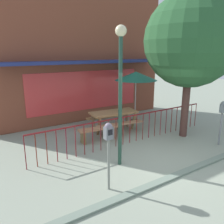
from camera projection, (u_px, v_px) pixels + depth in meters
The scene contains 11 objects.
ground at pixel (164, 161), 6.47m from camera, with size 40.00×40.00×0.00m, color gray.
pub_storefront at pixel (83, 59), 9.89m from camera, with size 8.07×1.27×5.46m.
patio_fence_front at pixel (130, 124), 7.62m from camera, with size 6.80×0.04×0.97m.
picnic_table_left at pixel (114, 116), 8.83m from camera, with size 1.95×1.56×0.79m.
patio_umbrella at pixel (136, 76), 9.73m from camera, with size 1.81×1.81×2.19m.
patio_bench at pixel (98, 131), 7.88m from camera, with size 1.43×0.46×0.48m.
parking_meter_near at pixel (109, 139), 4.86m from camera, with size 0.18×0.17×1.57m.
parking_meter_far at pixel (223, 112), 7.33m from camera, with size 0.18×0.17×1.48m.
street_tree at pixel (191, 41), 7.59m from camera, with size 3.13×3.13×4.94m.
street_lamp at pixel (120, 77), 5.71m from camera, with size 0.28×0.28×3.63m.
curb_edge at pixel (185, 173), 5.87m from camera, with size 11.30×0.20×0.11m, color slate.
Camera 1 is at (-4.43, -4.16, 3.01)m, focal length 36.63 mm.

